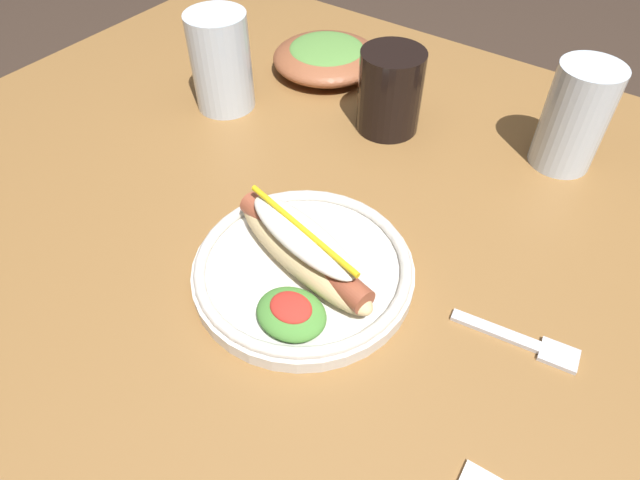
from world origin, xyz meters
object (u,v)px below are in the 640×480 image
soda_cup (390,91)px  fork (525,342)px  water_cup (575,117)px  side_bowl (327,56)px  hot_dog_plate (303,265)px  extra_cup (221,62)px

soda_cup → fork: bearing=-38.8°
soda_cup → water_cup: bearing=15.6°
fork → side_bowl: (-0.45, 0.31, 0.02)m
hot_dog_plate → water_cup: (0.15, 0.35, 0.04)m
side_bowl → extra_cup: bearing=-110.9°
soda_cup → water_cup: (0.22, 0.06, 0.01)m
hot_dog_plate → side_bowl: 0.43m
soda_cup → hot_dog_plate: bearing=-76.4°
hot_dog_plate → side_bowl: (-0.23, 0.37, 0.00)m
soda_cup → extra_cup: bearing=-158.2°
water_cup → extra_cup: bearing=-161.3°
fork → extra_cup: (-0.51, 0.14, 0.07)m
fork → water_cup: water_cup is taller
fork → extra_cup: extra_cup is taller
extra_cup → side_bowl: bearing=69.1°
hot_dog_plate → soda_cup: soda_cup is taller
water_cup → fork: bearing=-77.2°
hot_dog_plate → fork: 0.23m
hot_dog_plate → soda_cup: bearing=103.6°
side_bowl → hot_dog_plate: bearing=-58.3°
fork → side_bowl: 0.54m
hot_dog_plate → extra_cup: size_ratio=1.71×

